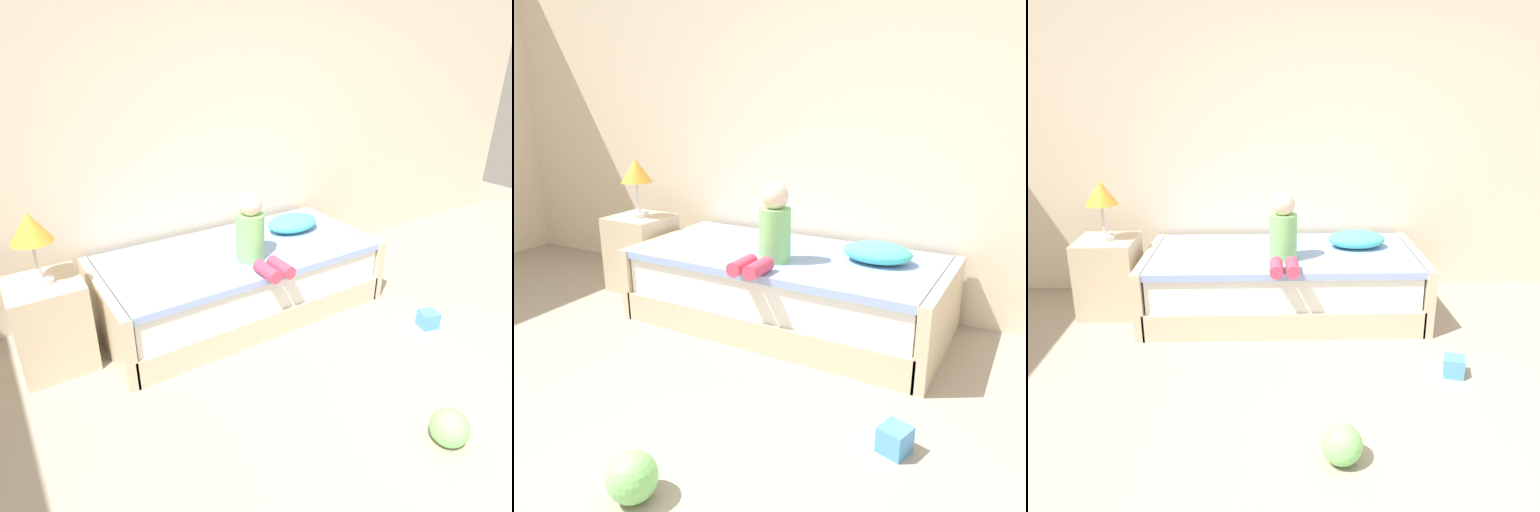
% 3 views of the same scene
% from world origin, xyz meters
% --- Properties ---
extents(wall_rear, '(7.20, 0.10, 2.90)m').
position_xyz_m(wall_rear, '(0.00, 2.60, 1.45)').
color(wall_rear, beige).
rests_on(wall_rear, ground).
extents(bed, '(2.11, 1.00, 0.50)m').
position_xyz_m(bed, '(-0.37, 2.00, 0.25)').
color(bed, beige).
rests_on(bed, ground).
extents(nightstand, '(0.44, 0.44, 0.60)m').
position_xyz_m(nightstand, '(-1.72, 2.04, 0.30)').
color(nightstand, beige).
rests_on(nightstand, ground).
extents(table_lamp, '(0.24, 0.24, 0.45)m').
position_xyz_m(table_lamp, '(-1.72, 2.04, 0.94)').
color(table_lamp, silver).
rests_on(table_lamp, nightstand).
extents(child_figure, '(0.20, 0.51, 0.50)m').
position_xyz_m(child_figure, '(-0.37, 1.77, 0.70)').
color(child_figure, '#7FC672').
rests_on(child_figure, bed).
extents(pillow, '(0.44, 0.30, 0.13)m').
position_xyz_m(pillow, '(0.21, 2.10, 0.56)').
color(pillow, '#4CCCBC').
rests_on(pillow, bed).
extents(toy_ball, '(0.20, 0.20, 0.20)m').
position_xyz_m(toy_ball, '(-0.13, 0.25, 0.10)').
color(toy_ball, '#7FD872').
rests_on(toy_ball, ground).
extents(toy_block, '(0.15, 0.15, 0.12)m').
position_xyz_m(toy_block, '(0.67, 1.02, 0.06)').
color(toy_block, '#4C99E5').
rests_on(toy_block, ground).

